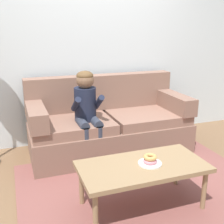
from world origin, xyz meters
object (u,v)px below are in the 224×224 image
(toy_controller, at_px, (163,167))
(person_child, at_px, (87,108))
(coffee_table, at_px, (142,169))
(couch, at_px, (108,125))
(donut, at_px, (150,161))

(toy_controller, bearing_deg, person_child, 124.97)
(coffee_table, xyz_separation_m, toy_controller, (0.55, 0.57, -0.36))
(couch, relative_size, person_child, 1.85)
(donut, bearing_deg, person_child, 103.44)
(couch, height_order, donut, couch)
(person_child, height_order, toy_controller, person_child)
(person_child, bearing_deg, coffee_table, -79.54)
(couch, height_order, person_child, person_child)
(couch, distance_m, toy_controller, 0.91)
(couch, bearing_deg, donut, -93.08)
(couch, bearing_deg, toy_controller, -60.50)
(person_child, xyz_separation_m, toy_controller, (0.75, -0.53, -0.65))
(coffee_table, bearing_deg, toy_controller, 45.89)
(donut, bearing_deg, coffee_table, 166.85)
(coffee_table, xyz_separation_m, person_child, (-0.20, 1.10, 0.28))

